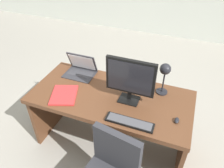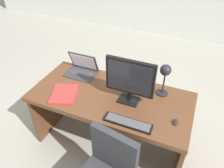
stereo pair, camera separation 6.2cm
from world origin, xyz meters
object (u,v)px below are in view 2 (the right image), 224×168
at_px(keyboard, 128,123).
at_px(desk_lamp, 165,74).
at_px(monitor, 130,79).
at_px(laptop, 82,67).
at_px(desk, 112,107).
at_px(book, 64,94).
at_px(mouse, 176,122).

distance_m(keyboard, desk_lamp, 0.60).
xyz_separation_m(monitor, laptop, (-0.68, 0.27, -0.20)).
xyz_separation_m(desk, desk_lamp, (0.48, 0.17, 0.46)).
bearing_deg(desk, laptop, 154.36).
xyz_separation_m(desk, book, (-0.45, -0.22, 0.20)).
bearing_deg(monitor, laptop, 157.92).
distance_m(laptop, keyboard, 0.96).
distance_m(keyboard, mouse, 0.42).
bearing_deg(laptop, book, -86.37).
bearing_deg(mouse, laptop, 161.01).
bearing_deg(desk_lamp, book, -157.25).
xyz_separation_m(keyboard, desk_lamp, (0.19, 0.51, 0.25)).
bearing_deg(monitor, desk, 167.19).
relative_size(desk, keyboard, 3.79).
height_order(desk_lamp, book, desk_lamp).
bearing_deg(desk_lamp, keyboard, -109.87).
relative_size(laptop, book, 0.91).
bearing_deg(desk, mouse, -14.03).
bearing_deg(mouse, book, -177.72).
distance_m(desk, monitor, 0.51).
bearing_deg(book, mouse, 2.28).
bearing_deg(book, desk, 25.82).
bearing_deg(monitor, book, -165.13).
height_order(desk, keyboard, keyboard).
height_order(mouse, desk_lamp, desk_lamp).
relative_size(monitor, laptop, 1.37).
bearing_deg(keyboard, mouse, 23.27).
bearing_deg(book, laptop, 93.63).
distance_m(monitor, laptop, 0.75).
bearing_deg(monitor, desk_lamp, 37.59).
bearing_deg(laptop, keyboard, -36.29).
relative_size(keyboard, desk_lamp, 1.20).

